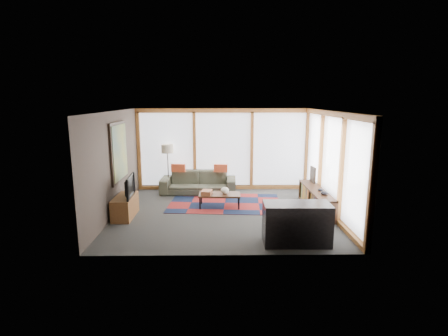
{
  "coord_description": "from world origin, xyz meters",
  "views": [
    {
      "loc": [
        -0.12,
        -8.63,
        2.9
      ],
      "look_at": [
        0.0,
        0.4,
        1.1
      ],
      "focal_mm": 28.0,
      "sensor_mm": 36.0,
      "label": 1
    }
  ],
  "objects_px": {
    "sofa": "(198,182)",
    "bar_counter": "(297,224)",
    "coffee_table": "(220,200)",
    "tv_console": "(125,207)",
    "floor_lamp": "(168,168)",
    "television": "(127,186)",
    "bookshelf": "(316,200)"
  },
  "relations": [
    {
      "from": "television",
      "to": "bar_counter",
      "type": "relative_size",
      "value": 0.69
    },
    {
      "from": "sofa",
      "to": "coffee_table",
      "type": "height_order",
      "value": "sofa"
    },
    {
      "from": "floor_lamp",
      "to": "tv_console",
      "type": "distance_m",
      "value": 2.54
    },
    {
      "from": "sofa",
      "to": "coffee_table",
      "type": "relative_size",
      "value": 2.08
    },
    {
      "from": "floor_lamp",
      "to": "bookshelf",
      "type": "relative_size",
      "value": 0.67
    },
    {
      "from": "coffee_table",
      "to": "bar_counter",
      "type": "xyz_separation_m",
      "value": [
        1.55,
        -2.45,
        0.24
      ]
    },
    {
      "from": "bar_counter",
      "to": "sofa",
      "type": "bearing_deg",
      "value": 120.18
    },
    {
      "from": "floor_lamp",
      "to": "television",
      "type": "height_order",
      "value": "floor_lamp"
    },
    {
      "from": "sofa",
      "to": "bar_counter",
      "type": "height_order",
      "value": "bar_counter"
    },
    {
      "from": "tv_console",
      "to": "bar_counter",
      "type": "relative_size",
      "value": 0.8
    },
    {
      "from": "tv_console",
      "to": "television",
      "type": "xyz_separation_m",
      "value": [
        0.08,
        -0.04,
        0.53
      ]
    },
    {
      "from": "floor_lamp",
      "to": "tv_console",
      "type": "height_order",
      "value": "floor_lamp"
    },
    {
      "from": "television",
      "to": "tv_console",
      "type": "bearing_deg",
      "value": 60.79
    },
    {
      "from": "sofa",
      "to": "bar_counter",
      "type": "bearing_deg",
      "value": -58.61
    },
    {
      "from": "floor_lamp",
      "to": "television",
      "type": "relative_size",
      "value": 1.64
    },
    {
      "from": "bookshelf",
      "to": "television",
      "type": "height_order",
      "value": "television"
    },
    {
      "from": "television",
      "to": "floor_lamp",
      "type": "bearing_deg",
      "value": -18.67
    },
    {
      "from": "sofa",
      "to": "tv_console",
      "type": "height_order",
      "value": "sofa"
    },
    {
      "from": "coffee_table",
      "to": "television",
      "type": "bearing_deg",
      "value": -160.25
    },
    {
      "from": "bookshelf",
      "to": "floor_lamp",
      "type": "bearing_deg",
      "value": 155.68
    },
    {
      "from": "television",
      "to": "sofa",
      "type": "bearing_deg",
      "value": -38.69
    },
    {
      "from": "floor_lamp",
      "to": "television",
      "type": "bearing_deg",
      "value": -105.17
    },
    {
      "from": "floor_lamp",
      "to": "bar_counter",
      "type": "distance_m",
      "value": 5.15
    },
    {
      "from": "television",
      "to": "bar_counter",
      "type": "xyz_separation_m",
      "value": [
        3.82,
        -1.63,
        -0.37
      ]
    },
    {
      "from": "floor_lamp",
      "to": "bookshelf",
      "type": "bearing_deg",
      "value": -24.32
    },
    {
      "from": "sofa",
      "to": "coffee_table",
      "type": "distance_m",
      "value": 1.61
    },
    {
      "from": "television",
      "to": "bar_counter",
      "type": "distance_m",
      "value": 4.17
    },
    {
      "from": "sofa",
      "to": "bar_counter",
      "type": "xyz_separation_m",
      "value": [
        2.22,
        -3.91,
        0.08
      ]
    },
    {
      "from": "bar_counter",
      "to": "floor_lamp",
      "type": "bearing_deg",
      "value": 128.65
    },
    {
      "from": "bookshelf",
      "to": "bar_counter",
      "type": "xyz_separation_m",
      "value": [
        -0.99,
        -2.17,
        0.14
      ]
    },
    {
      "from": "tv_console",
      "to": "television",
      "type": "distance_m",
      "value": 0.54
    },
    {
      "from": "sofa",
      "to": "coffee_table",
      "type": "xyz_separation_m",
      "value": [
        0.66,
        -1.46,
        -0.15
      ]
    }
  ]
}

